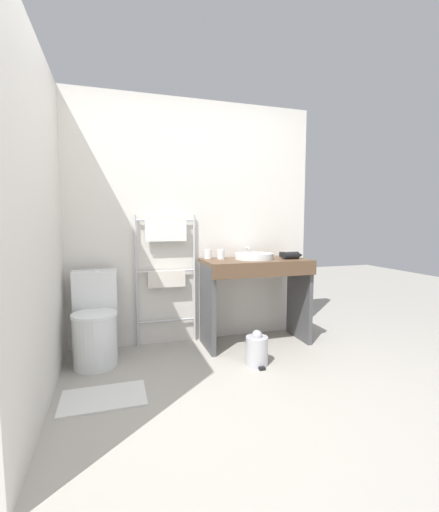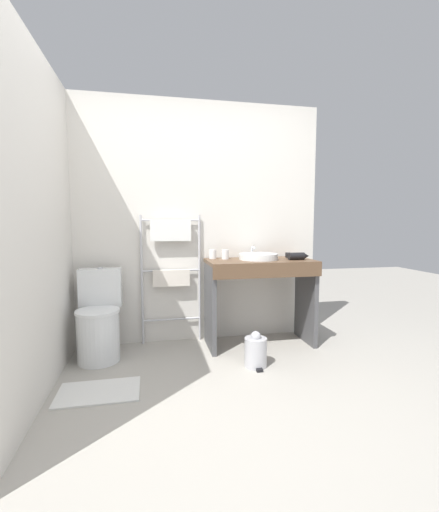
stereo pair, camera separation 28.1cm
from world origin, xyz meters
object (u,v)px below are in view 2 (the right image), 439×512
object	(u,v)px
toilet	(99,322)
sink_basin	(258,256)
towel_radiator	(171,258)
hair_dryer	(297,256)
trash_bin	(256,351)
cup_near_edge	(225,254)
cup_near_wall	(213,254)

from	to	relation	value
toilet	sink_basin	distance (m)	1.57
toilet	towel_radiator	distance (m)	0.88
toilet	hair_dryer	world-z (taller)	hair_dryer
towel_radiator	sink_basin	size ratio (longest dim) A/B	3.38
towel_radiator	sink_basin	world-z (taller)	towel_radiator
trash_bin	towel_radiator	bearing A→B (deg)	131.86
toilet	cup_near_edge	distance (m)	1.30
towel_radiator	trash_bin	size ratio (longest dim) A/B	4.22
trash_bin	cup_near_edge	bearing A→B (deg)	101.94
toilet	sink_basin	xyz separation A→B (m)	(1.47, 0.06, 0.54)
cup_near_wall	hair_dryer	xyz separation A→B (m)	(0.77, -0.25, -0.01)
toilet	hair_dryer	bearing A→B (deg)	-0.60
towel_radiator	sink_basin	xyz separation A→B (m)	(0.82, -0.21, 0.02)
towel_radiator	cup_near_edge	distance (m)	0.53
toilet	trash_bin	size ratio (longest dim) A/B	2.62
towel_radiator	cup_near_wall	size ratio (longest dim) A/B	13.74
towel_radiator	toilet	bearing A→B (deg)	-156.76
toilet	cup_near_wall	world-z (taller)	cup_near_wall
sink_basin	trash_bin	bearing A→B (deg)	-109.70
toilet	cup_near_wall	distance (m)	1.21
hair_dryer	trash_bin	distance (m)	1.01
cup_near_edge	sink_basin	bearing A→B (deg)	-17.67
toilet	cup_near_edge	world-z (taller)	cup_near_edge
cup_near_edge	cup_near_wall	bearing A→B (deg)	149.66
toilet	cup_near_edge	size ratio (longest dim) A/B	8.42
hair_dryer	toilet	bearing A→B (deg)	179.40
trash_bin	toilet	bearing A→B (deg)	161.27
cup_near_edge	hair_dryer	size ratio (longest dim) A/B	0.45
sink_basin	cup_near_wall	distance (m)	0.45
cup_near_wall	trash_bin	xyz separation A→B (m)	(0.24, -0.66, -0.75)
towel_radiator	cup_near_wall	xyz separation A→B (m)	(0.40, -0.05, 0.04)
trash_bin	hair_dryer	bearing A→B (deg)	37.98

